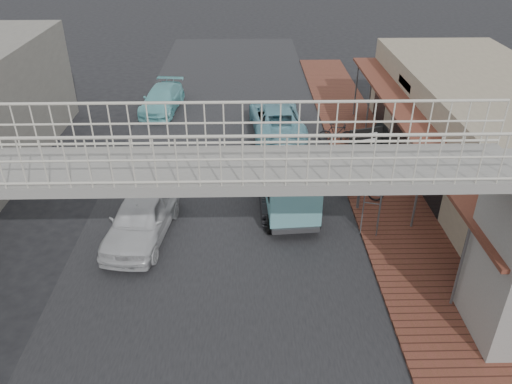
{
  "coord_description": "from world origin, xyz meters",
  "views": [
    {
      "loc": [
        0.95,
        -13.85,
        10.28
      ],
      "look_at": [
        1.26,
        0.67,
        1.8
      ],
      "focal_mm": 35.0,
      "sensor_mm": 36.0,
      "label": 1
    }
  ],
  "objects_px": {
    "angkot_far": "(162,99)",
    "angkot_curb": "(276,119)",
    "angkot_van": "(288,182)",
    "motorcycle_far": "(336,133)",
    "dark_sedan": "(277,188)",
    "white_hatchback": "(141,217)",
    "street_clock": "(377,166)",
    "motorcycle_near": "(361,187)",
    "arrow_sign": "(386,139)"
  },
  "relations": [
    {
      "from": "motorcycle_far",
      "to": "angkot_van",
      "type": "bearing_deg",
      "value": 162.05
    },
    {
      "from": "angkot_curb",
      "to": "angkot_far",
      "type": "distance_m",
      "value": 7.07
    },
    {
      "from": "angkot_curb",
      "to": "motorcycle_far",
      "type": "xyz_separation_m",
      "value": [
        2.8,
        -1.63,
        -0.13
      ]
    },
    {
      "from": "dark_sedan",
      "to": "angkot_far",
      "type": "bearing_deg",
      "value": 117.92
    },
    {
      "from": "dark_sedan",
      "to": "arrow_sign",
      "type": "relative_size",
      "value": 1.2
    },
    {
      "from": "angkot_far",
      "to": "street_clock",
      "type": "bearing_deg",
      "value": -47.18
    },
    {
      "from": "street_clock",
      "to": "arrow_sign",
      "type": "distance_m",
      "value": 1.88
    },
    {
      "from": "dark_sedan",
      "to": "street_clock",
      "type": "relative_size",
      "value": 1.31
    },
    {
      "from": "angkot_curb",
      "to": "angkot_van",
      "type": "distance_m",
      "value": 7.58
    },
    {
      "from": "angkot_far",
      "to": "angkot_van",
      "type": "bearing_deg",
      "value": -53.49
    },
    {
      "from": "angkot_van",
      "to": "arrow_sign",
      "type": "distance_m",
      "value": 3.87
    },
    {
      "from": "angkot_van",
      "to": "angkot_curb",
      "type": "bearing_deg",
      "value": 85.8
    },
    {
      "from": "white_hatchback",
      "to": "arrow_sign",
      "type": "distance_m",
      "value": 9.15
    },
    {
      "from": "angkot_far",
      "to": "angkot_curb",
      "type": "bearing_deg",
      "value": -21.16
    },
    {
      "from": "angkot_curb",
      "to": "angkot_far",
      "type": "height_order",
      "value": "angkot_curb"
    },
    {
      "from": "angkot_curb",
      "to": "arrow_sign",
      "type": "bearing_deg",
      "value": 111.6
    },
    {
      "from": "angkot_curb",
      "to": "street_clock",
      "type": "distance_m",
      "value": 9.67
    },
    {
      "from": "angkot_curb",
      "to": "motorcycle_far",
      "type": "height_order",
      "value": "angkot_curb"
    },
    {
      "from": "arrow_sign",
      "to": "white_hatchback",
      "type": "bearing_deg",
      "value": 174.21
    },
    {
      "from": "angkot_van",
      "to": "motorcycle_near",
      "type": "relative_size",
      "value": 2.29
    },
    {
      "from": "angkot_van",
      "to": "motorcycle_near",
      "type": "height_order",
      "value": "angkot_van"
    },
    {
      "from": "dark_sedan",
      "to": "angkot_van",
      "type": "bearing_deg",
      "value": -61.79
    },
    {
      "from": "angkot_far",
      "to": "motorcycle_near",
      "type": "relative_size",
      "value": 2.47
    },
    {
      "from": "angkot_van",
      "to": "motorcycle_far",
      "type": "height_order",
      "value": "angkot_van"
    },
    {
      "from": "white_hatchback",
      "to": "dark_sedan",
      "type": "distance_m",
      "value": 5.31
    },
    {
      "from": "arrow_sign",
      "to": "angkot_van",
      "type": "bearing_deg",
      "value": 166.76
    },
    {
      "from": "angkot_curb",
      "to": "motorcycle_far",
      "type": "distance_m",
      "value": 3.24
    },
    {
      "from": "white_hatchback",
      "to": "angkot_van",
      "type": "distance_m",
      "value": 5.46
    },
    {
      "from": "angkot_van",
      "to": "dark_sedan",
      "type": "bearing_deg",
      "value": 116.09
    },
    {
      "from": "angkot_far",
      "to": "motorcycle_near",
      "type": "distance_m",
      "value": 13.65
    },
    {
      "from": "angkot_far",
      "to": "angkot_van",
      "type": "relative_size",
      "value": 1.08
    },
    {
      "from": "dark_sedan",
      "to": "arrow_sign",
      "type": "height_order",
      "value": "arrow_sign"
    },
    {
      "from": "angkot_far",
      "to": "white_hatchback",
      "type": "bearing_deg",
      "value": -78.66
    },
    {
      "from": "dark_sedan",
      "to": "white_hatchback",
      "type": "bearing_deg",
      "value": -158.33
    },
    {
      "from": "street_clock",
      "to": "angkot_curb",
      "type": "bearing_deg",
      "value": 122.86
    },
    {
      "from": "angkot_curb",
      "to": "street_clock",
      "type": "relative_size",
      "value": 1.72
    },
    {
      "from": "motorcycle_near",
      "to": "street_clock",
      "type": "height_order",
      "value": "street_clock"
    },
    {
      "from": "angkot_far",
      "to": "motorcycle_far",
      "type": "xyz_separation_m",
      "value": [
        9.06,
        -4.91,
        -0.04
      ]
    },
    {
      "from": "white_hatchback",
      "to": "motorcycle_near",
      "type": "distance_m",
      "value": 8.46
    },
    {
      "from": "street_clock",
      "to": "motorcycle_far",
      "type": "bearing_deg",
      "value": 105.68
    },
    {
      "from": "angkot_curb",
      "to": "arrow_sign",
      "type": "relative_size",
      "value": 1.57
    },
    {
      "from": "angkot_curb",
      "to": "motorcycle_near",
      "type": "xyz_separation_m",
      "value": [
        2.93,
        -6.81,
        -0.16
      ]
    },
    {
      "from": "motorcycle_near",
      "to": "motorcycle_far",
      "type": "xyz_separation_m",
      "value": [
        -0.13,
        5.18,
        0.03
      ]
    },
    {
      "from": "street_clock",
      "to": "dark_sedan",
      "type": "bearing_deg",
      "value": 161.98
    },
    {
      "from": "white_hatchback",
      "to": "angkot_far",
      "type": "relative_size",
      "value": 1.01
    },
    {
      "from": "motorcycle_far",
      "to": "angkot_far",
      "type": "bearing_deg",
      "value": 68.87
    },
    {
      "from": "street_clock",
      "to": "arrow_sign",
      "type": "bearing_deg",
      "value": 83.31
    },
    {
      "from": "angkot_far",
      "to": "street_clock",
      "type": "relative_size",
      "value": 1.45
    },
    {
      "from": "angkot_curb",
      "to": "angkot_van",
      "type": "xyz_separation_m",
      "value": [
        -0.0,
        -7.56,
        0.52
      ]
    },
    {
      "from": "street_clock",
      "to": "motorcycle_near",
      "type": "bearing_deg",
      "value": 102.46
    }
  ]
}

